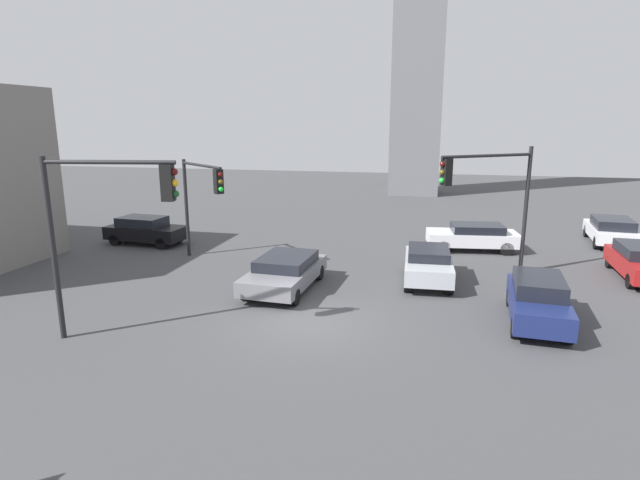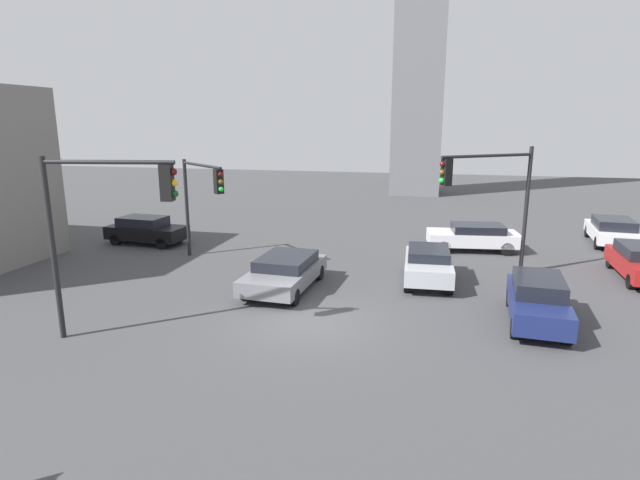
% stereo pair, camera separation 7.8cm
% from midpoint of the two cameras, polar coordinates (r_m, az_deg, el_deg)
% --- Properties ---
extents(ground_plane, '(99.06, 99.06, 0.00)m').
position_cam_midpoint_polar(ground_plane, '(16.47, -1.50, -9.12)').
color(ground_plane, '#424244').
extents(traffic_light_0, '(3.02, 2.58, 4.56)m').
position_cam_midpoint_polar(traffic_light_0, '(22.85, -13.18, 5.49)').
color(traffic_light_0, black).
rests_on(traffic_light_0, ground_plane).
extents(traffic_light_1, '(3.63, 2.82, 5.28)m').
position_cam_midpoint_polar(traffic_light_1, '(20.94, 18.30, 5.74)').
color(traffic_light_1, black).
rests_on(traffic_light_1, ground_plane).
extents(traffic_light_2, '(3.78, 0.83, 5.32)m').
position_cam_midpoint_polar(traffic_light_2, '(15.30, -22.81, 3.19)').
color(traffic_light_2, black).
rests_on(traffic_light_2, ground_plane).
extents(car_1, '(2.33, 4.64, 1.27)m').
position_cam_midpoint_polar(car_1, '(19.39, -4.06, -3.55)').
color(car_1, slate).
rests_on(car_1, ground_plane).
extents(car_2, '(4.53, 2.38, 1.32)m').
position_cam_midpoint_polar(car_2, '(26.23, 16.72, 0.40)').
color(car_2, silver).
rests_on(car_2, ground_plane).
extents(car_3, '(1.97, 4.23, 1.47)m').
position_cam_midpoint_polar(car_3, '(17.51, 23.12, -6.16)').
color(car_3, navy).
rests_on(car_3, ground_plane).
extents(car_4, '(4.18, 2.03, 1.43)m').
position_cam_midpoint_polar(car_4, '(27.97, -19.06, 1.07)').
color(car_4, black).
rests_on(car_4, ground_plane).
extents(car_5, '(1.96, 3.99, 1.36)m').
position_cam_midpoint_polar(car_5, '(20.58, 11.92, -2.64)').
color(car_5, '#ADB2B7').
rests_on(car_5, ground_plane).
extents(car_6, '(2.38, 4.51, 1.40)m').
position_cam_midpoint_polar(car_6, '(30.40, 29.77, 0.96)').
color(car_6, silver).
rests_on(car_6, ground_plane).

